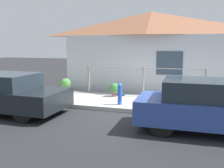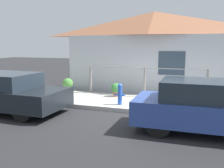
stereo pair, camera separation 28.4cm
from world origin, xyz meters
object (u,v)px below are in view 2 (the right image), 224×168
object	(u,v)px
car_left	(6,92)
car_right	(207,107)
fire_hydrant	(120,94)
potted_plant_by_fence	(68,84)
potted_plant_near_hydrant	(116,89)

from	to	relation	value
car_left	car_right	bearing A→B (deg)	1.12
fire_hydrant	potted_plant_by_fence	world-z (taller)	fire_hydrant
fire_hydrant	potted_plant_near_hydrant	xyz separation A→B (m)	(-0.57, 1.29, -0.07)
potted_plant_near_hydrant	car_left	bearing A→B (deg)	-135.14
car_right	potted_plant_by_fence	xyz separation A→B (m)	(-5.78, 3.24, -0.19)
car_left	potted_plant_near_hydrant	distance (m)	4.14
fire_hydrant	potted_plant_near_hydrant	size ratio (longest dim) A/B	1.37
fire_hydrant	potted_plant_near_hydrant	distance (m)	1.41
car_right	fire_hydrant	distance (m)	3.26
car_right	potted_plant_by_fence	distance (m)	6.63
potted_plant_near_hydrant	car_right	bearing A→B (deg)	-40.75
car_left	potted_plant_near_hydrant	xyz separation A→B (m)	(2.93, 2.92, -0.20)
car_left	potted_plant_near_hydrant	world-z (taller)	car_left
fire_hydrant	potted_plant_by_fence	size ratio (longest dim) A/B	1.23
fire_hydrant	potted_plant_near_hydrant	bearing A→B (deg)	113.98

